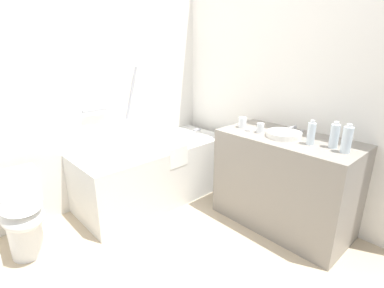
{
  "coord_description": "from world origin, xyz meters",
  "views": [
    {
      "loc": [
        -0.95,
        -1.52,
        1.57
      ],
      "look_at": [
        0.65,
        0.22,
        0.76
      ],
      "focal_mm": 27.3,
      "sensor_mm": 36.0,
      "label": 1
    }
  ],
  "objects": [
    {
      "name": "water_bottle_2",
      "position": [
        1.22,
        -0.72,
        0.93
      ],
      "size": [
        0.07,
        0.07,
        0.2
      ],
      "color": "silver",
      "rests_on": "vanity_counter"
    },
    {
      "name": "vanity_counter",
      "position": [
        1.23,
        -0.35,
        0.42
      ],
      "size": [
        0.59,
        1.16,
        0.83
      ],
      "primitive_type": "cube",
      "color": "gray",
      "rests_on": "ground_plane"
    },
    {
      "name": "toilet",
      "position": [
        -0.61,
        0.8,
        0.34
      ],
      "size": [
        0.39,
        0.51,
        0.65
      ],
      "rotation": [
        0.0,
        0.0,
        -1.57
      ],
      "color": "white",
      "rests_on": "ground_plane"
    },
    {
      "name": "sink_basin",
      "position": [
        1.2,
        -0.32,
        0.86
      ],
      "size": [
        0.29,
        0.29,
        0.04
      ],
      "primitive_type": "cylinder",
      "color": "white",
      "rests_on": "vanity_counter"
    },
    {
      "name": "wall_back_tiled",
      "position": [
        0.0,
        1.21,
        1.17
      ],
      "size": [
        3.45,
        0.1,
        2.33
      ],
      "primitive_type": "cube",
      "color": "white",
      "rests_on": "ground_plane"
    },
    {
      "name": "sink_faucet",
      "position": [
        1.37,
        -0.32,
        0.87
      ],
      "size": [
        0.12,
        0.15,
        0.07
      ],
      "color": "#BBBBC0",
      "rests_on": "vanity_counter"
    },
    {
      "name": "water_bottle_0",
      "position": [
        1.17,
        -0.56,
        0.92
      ],
      "size": [
        0.06,
        0.06,
        0.19
      ],
      "color": "silver",
      "rests_on": "vanity_counter"
    },
    {
      "name": "drinking_glass_1",
      "position": [
        1.15,
        -0.12,
        0.88
      ],
      "size": [
        0.06,
        0.06,
        0.09
      ],
      "primitive_type": "cylinder",
      "color": "white",
      "rests_on": "vanity_counter"
    },
    {
      "name": "bathtub",
      "position": [
        0.66,
        0.82,
        0.32
      ],
      "size": [
        1.59,
        0.68,
        1.36
      ],
      "color": "silver",
      "rests_on": "ground_plane"
    },
    {
      "name": "soap_dish",
      "position": [
        1.14,
        -0.02,
        0.84
      ],
      "size": [
        0.09,
        0.06,
        0.02
      ],
      "primitive_type": "cube",
      "color": "white",
      "rests_on": "vanity_counter"
    },
    {
      "name": "wall_right_mirror",
      "position": [
        1.57,
        0.0,
        1.17
      ],
      "size": [
        0.1,
        2.71,
        2.33
      ],
      "primitive_type": "cube",
      "color": "white",
      "rests_on": "ground_plane"
    },
    {
      "name": "drinking_glass_0",
      "position": [
        1.17,
        0.09,
        0.88
      ],
      "size": [
        0.07,
        0.07,
        0.1
      ],
      "primitive_type": "cylinder",
      "color": "white",
      "rests_on": "vanity_counter"
    },
    {
      "name": "ground_plane",
      "position": [
        0.0,
        0.0,
        0.0
      ],
      "size": [
        4.05,
        4.05,
        0.0
      ],
      "primitive_type": "plane",
      "color": "#C1AD8E"
    },
    {
      "name": "water_bottle_1",
      "position": [
        1.18,
        -0.82,
        0.93
      ],
      "size": [
        0.07,
        0.07,
        0.21
      ],
      "color": "silver",
      "rests_on": "vanity_counter"
    }
  ]
}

